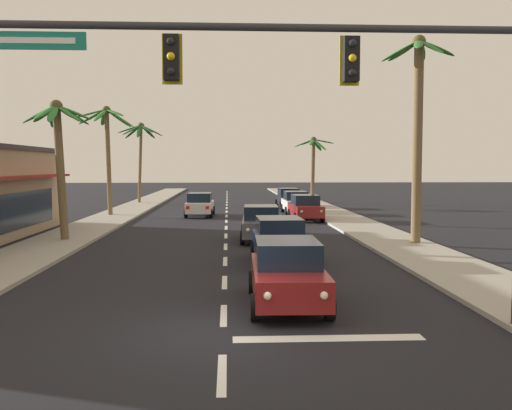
# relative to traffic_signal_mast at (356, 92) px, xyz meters

# --- Properties ---
(ground_plane) EXTENTS (220.00, 220.00, 0.00)m
(ground_plane) POSITION_rel_traffic_signal_mast_xyz_m (-2.80, 0.20, -5.15)
(ground_plane) COLOR black
(sidewalk_right) EXTENTS (3.20, 110.00, 0.14)m
(sidewalk_right) POSITION_rel_traffic_signal_mast_xyz_m (5.00, 20.20, -5.08)
(sidewalk_right) COLOR #9E998E
(sidewalk_right) RESTS_ON ground
(sidewalk_left) EXTENTS (3.20, 110.00, 0.14)m
(sidewalk_left) POSITION_rel_traffic_signal_mast_xyz_m (-10.60, 20.20, -5.08)
(sidewalk_left) COLOR #9E998E
(sidewalk_left) RESTS_ON ground
(lane_markings) EXTENTS (4.28, 87.13, 0.01)m
(lane_markings) POSITION_rel_traffic_signal_mast_xyz_m (-2.37, 19.91, -5.14)
(lane_markings) COLOR silver
(lane_markings) RESTS_ON ground
(traffic_signal_mast) EXTENTS (11.39, 0.41, 7.08)m
(traffic_signal_mast) POSITION_rel_traffic_signal_mast_xyz_m (0.00, 0.00, 0.00)
(traffic_signal_mast) COLOR #2D2D33
(traffic_signal_mast) RESTS_ON ground
(sedan_lead_at_stop_bar) EXTENTS (2.01, 4.48, 1.68)m
(sedan_lead_at_stop_bar) POSITION_rel_traffic_signal_mast_xyz_m (-1.16, 2.46, -4.29)
(sedan_lead_at_stop_bar) COLOR maroon
(sedan_lead_at_stop_bar) RESTS_ON ground
(sedan_third_in_queue) EXTENTS (2.02, 4.48, 1.68)m
(sedan_third_in_queue) POSITION_rel_traffic_signal_mast_xyz_m (-0.79, 8.79, -4.29)
(sedan_third_in_queue) COLOR navy
(sedan_third_in_queue) RESTS_ON ground
(sedan_fifth_in_queue) EXTENTS (2.09, 4.50, 1.68)m
(sedan_fifth_in_queue) POSITION_rel_traffic_signal_mast_xyz_m (-1.10, 15.11, -4.29)
(sedan_fifth_in_queue) COLOR #4C515B
(sedan_fifth_in_queue) RESTS_ON ground
(sedan_oncoming_far) EXTENTS (2.04, 4.49, 1.68)m
(sedan_oncoming_far) POSITION_rel_traffic_signal_mast_xyz_m (-4.68, 28.50, -4.29)
(sedan_oncoming_far) COLOR silver
(sedan_oncoming_far) RESTS_ON ground
(sedan_parked_nearest_kerb) EXTENTS (2.08, 4.50, 1.68)m
(sedan_parked_nearest_kerb) POSITION_rel_traffic_signal_mast_xyz_m (2.51, 36.44, -4.29)
(sedan_parked_nearest_kerb) COLOR black
(sedan_parked_nearest_kerb) RESTS_ON ground
(sedan_parked_mid_kerb) EXTENTS (2.06, 4.50, 1.68)m
(sedan_parked_mid_kerb) POSITION_rel_traffic_signal_mast_xyz_m (2.42, 25.20, -4.29)
(sedan_parked_mid_kerb) COLOR maroon
(sedan_parked_mid_kerb) RESTS_ON ground
(sedan_parked_far_kerb) EXTENTS (1.99, 4.47, 1.68)m
(sedan_parked_far_kerb) POSITION_rel_traffic_signal_mast_xyz_m (2.41, 30.45, -4.29)
(sedan_parked_far_kerb) COLOR silver
(sedan_parked_far_kerb) RESTS_ON ground
(palm_left_second) EXTENTS (3.10, 3.20, 6.66)m
(palm_left_second) POSITION_rel_traffic_signal_mast_xyz_m (-10.55, 15.09, -0.41)
(palm_left_second) COLOR brown
(palm_left_second) RESTS_ON ground
(palm_left_third) EXTENTS (4.21, 4.31, 7.79)m
(palm_left_third) POSITION_rel_traffic_signal_mast_xyz_m (-11.17, 28.63, 0.61)
(palm_left_third) COLOR brown
(palm_left_third) RESTS_ON ground
(palm_left_farthest) EXTENTS (4.33, 4.17, 7.67)m
(palm_left_farthest) POSITION_rel_traffic_signal_mast_xyz_m (-10.93, 42.23, 0.79)
(palm_left_farthest) COLOR brown
(palm_left_farthest) RESTS_ON ground
(palm_right_second) EXTENTS (3.42, 3.38, 9.35)m
(palm_right_second) POSITION_rel_traffic_signal_mast_xyz_m (5.76, 13.11, 0.81)
(palm_right_second) COLOR brown
(palm_right_second) RESTS_ON ground
(palm_right_farthest) EXTENTS (3.86, 3.70, 6.37)m
(palm_right_farthest) POSITION_rel_traffic_signal_mast_xyz_m (5.47, 42.03, -0.64)
(palm_right_farthest) COLOR brown
(palm_right_farthest) RESTS_ON ground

